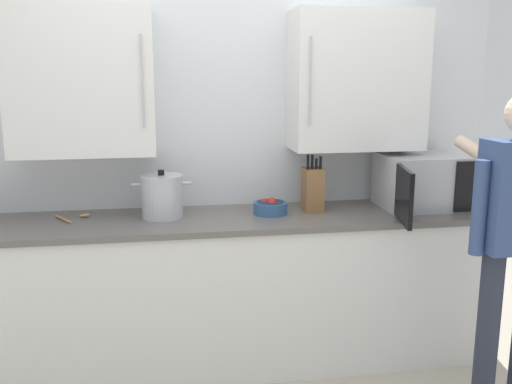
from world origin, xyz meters
TOP-DOWN VIEW (x-y plane):
  - back_wall_tiled at (-0.00, 1.14)m, footprint 3.44×0.44m
  - counter_unit at (0.00, 0.85)m, footprint 3.15×0.63m
  - microwave_oven at (1.18, 0.88)m, footprint 0.58×0.76m
  - knife_block at (0.51, 0.91)m, footprint 0.11×0.15m
  - stock_pot at (-0.38, 0.90)m, footprint 0.33×0.24m
  - fruit_bowl at (0.25, 0.88)m, footprint 0.20×0.20m
  - wooden_spoon at (-0.88, 0.95)m, footprint 0.21×0.19m

SIDE VIEW (x-z plane):
  - counter_unit at x=0.00m, z-range 0.00..0.92m
  - wooden_spoon at x=-0.88m, z-range 0.92..0.93m
  - fruit_bowl at x=0.25m, z-range 0.91..1.01m
  - stock_pot at x=-0.38m, z-range 0.90..1.18m
  - knife_block at x=0.51m, z-range 0.88..1.22m
  - microwave_oven at x=1.18m, z-range 0.92..1.24m
  - back_wall_tiled at x=0.00m, z-range 0.12..2.73m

